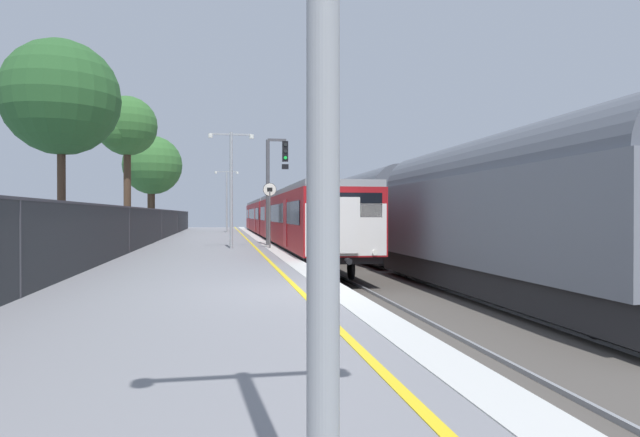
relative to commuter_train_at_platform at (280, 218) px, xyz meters
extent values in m
cube|color=gray|center=(-4.60, -26.68, -1.77)|extent=(6.40, 110.00, 1.00)
cube|color=silver|center=(-1.70, -26.68, -1.26)|extent=(0.60, 110.00, 0.01)
cube|color=yellow|center=(-2.45, -26.68, -1.26)|extent=(0.12, 110.00, 0.01)
cube|color=#4C4742|center=(4.10, -26.68, -2.37)|extent=(11.00, 110.00, 0.20)
cube|color=gray|center=(-0.71, -26.68, -2.23)|extent=(0.07, 110.00, 0.08)
cube|color=gray|center=(0.72, -26.68, -2.23)|extent=(0.07, 110.00, 0.08)
cube|color=gray|center=(3.29, -26.68, -2.23)|extent=(0.07, 110.00, 0.08)
cube|color=gray|center=(4.72, -26.68, -2.23)|extent=(0.07, 110.00, 0.08)
cube|color=maroon|center=(0.00, -10.20, 0.00)|extent=(2.80, 19.92, 2.30)
cube|color=black|center=(0.00, -10.20, -1.27)|extent=(2.64, 19.32, 0.25)
cube|color=gray|center=(0.00, -10.20, 1.27)|extent=(2.68, 19.92, 0.24)
cube|color=black|center=(-1.41, -10.20, 0.30)|extent=(0.02, 18.32, 0.84)
cube|color=red|center=(-1.41, -15.18, -0.10)|extent=(0.03, 1.10, 1.90)
cube|color=red|center=(-1.41, -5.22, -0.10)|extent=(0.03, 1.10, 1.90)
cylinder|color=black|center=(-0.78, -17.56, -1.77)|extent=(0.12, 0.84, 0.84)
cylinder|color=black|center=(0.78, -17.56, -1.77)|extent=(0.12, 0.84, 0.84)
cylinder|color=black|center=(-0.78, -2.84, -1.77)|extent=(0.12, 0.84, 0.84)
cylinder|color=black|center=(0.78, -2.84, -1.77)|extent=(0.12, 0.84, 0.84)
cube|color=maroon|center=(0.00, 10.32, 0.00)|extent=(2.80, 19.92, 2.30)
cube|color=black|center=(0.00, 10.32, -1.27)|extent=(2.64, 19.32, 0.25)
cube|color=gray|center=(0.00, 10.32, 1.27)|extent=(2.68, 19.92, 0.24)
cube|color=black|center=(-1.41, 10.32, 0.30)|extent=(0.02, 18.32, 0.84)
cube|color=red|center=(-1.41, 5.34, -0.10)|extent=(0.03, 1.10, 1.90)
cube|color=red|center=(-1.41, 15.30, -0.10)|extent=(0.03, 1.10, 1.90)
cylinder|color=black|center=(-0.78, 2.96, -1.77)|extent=(0.12, 0.84, 0.84)
cylinder|color=black|center=(0.78, 2.96, -1.77)|extent=(0.12, 0.84, 0.84)
cylinder|color=black|center=(-0.78, 17.68, -1.77)|extent=(0.12, 0.84, 0.84)
cylinder|color=black|center=(0.78, 17.68, -1.77)|extent=(0.12, 0.84, 0.84)
cube|color=silver|center=(0.00, -20.12, -0.25)|extent=(2.70, 0.10, 1.70)
cube|color=black|center=(0.00, -20.13, 0.55)|extent=(2.40, 0.08, 0.80)
cube|color=silver|center=(0.00, -20.26, -0.10)|extent=(0.80, 0.24, 1.80)
cylinder|color=white|center=(-0.95, -20.18, -1.00)|extent=(0.18, 0.06, 0.18)
cylinder|color=white|center=(0.95, -20.18, -1.00)|extent=(0.18, 0.06, 0.18)
cylinder|color=black|center=(0.00, -20.41, -1.25)|extent=(0.20, 0.35, 0.20)
cube|color=black|center=(0.00, 10.32, 1.52)|extent=(0.60, 0.90, 0.20)
cube|color=#232326|center=(4.00, -22.37, -1.64)|extent=(2.30, 14.85, 0.79)
cube|color=slate|center=(4.00, -22.37, 0.07)|extent=(2.60, 14.05, 2.63)
cylinder|color=#515660|center=(4.00, -22.37, 1.38)|extent=(2.39, 13.65, 2.39)
cylinder|color=black|center=(3.22, -27.79, -1.77)|extent=(0.12, 0.84, 0.84)
cylinder|color=black|center=(3.22, -16.94, -1.77)|extent=(0.12, 0.84, 0.84)
cylinder|color=black|center=(4.78, -16.94, -1.77)|extent=(0.12, 0.84, 0.84)
cube|color=#232326|center=(4.00, -6.71, -1.64)|extent=(2.30, 14.85, 0.79)
cube|color=slate|center=(4.00, -6.71, 0.07)|extent=(2.60, 14.05, 2.63)
cylinder|color=#515660|center=(4.00, -6.71, 1.38)|extent=(2.39, 13.65, 2.39)
cylinder|color=black|center=(3.22, -12.14, -1.77)|extent=(0.12, 0.84, 0.84)
cylinder|color=black|center=(4.78, -12.14, -1.77)|extent=(0.12, 0.84, 0.84)
cylinder|color=black|center=(3.22, -1.29, -1.77)|extent=(0.12, 0.84, 0.84)
cylinder|color=black|center=(4.78, -1.29, -1.77)|extent=(0.12, 0.84, 0.84)
cube|color=#232326|center=(4.00, 8.94, -1.64)|extent=(2.30, 14.85, 0.79)
cube|color=slate|center=(4.00, 8.94, 0.07)|extent=(2.60, 14.05, 2.63)
cylinder|color=#515660|center=(4.00, 8.94, 1.38)|extent=(2.39, 13.65, 2.39)
cylinder|color=black|center=(3.22, 3.51, -1.77)|extent=(0.12, 0.84, 0.84)
cylinder|color=black|center=(4.78, 3.51, -1.77)|extent=(0.12, 0.84, 0.84)
cylinder|color=black|center=(3.22, 14.36, -1.77)|extent=(0.12, 0.84, 0.84)
cylinder|color=black|center=(4.78, 14.36, -1.77)|extent=(0.12, 0.84, 0.84)
cylinder|color=#47474C|center=(-1.75, -10.77, 1.31)|extent=(0.18, 0.18, 5.15)
cube|color=#47474C|center=(-1.30, -10.77, 3.89)|extent=(0.90, 0.12, 0.12)
cube|color=black|center=(-0.90, -10.77, 3.34)|extent=(0.28, 0.20, 1.00)
cylinder|color=black|center=(-0.90, -10.89, 3.66)|extent=(0.16, 0.04, 0.16)
cylinder|color=black|center=(-0.90, -10.89, 3.34)|extent=(0.16, 0.04, 0.16)
cylinder|color=#19D83F|center=(-0.90, -10.89, 3.02)|extent=(0.16, 0.04, 0.16)
cube|color=black|center=(-0.90, -10.77, 2.59)|extent=(0.32, 0.16, 0.24)
cylinder|color=#59595B|center=(-1.85, -12.96, 0.02)|extent=(0.08, 0.08, 2.57)
cylinder|color=black|center=(-1.85, -12.97, 1.36)|extent=(0.59, 0.02, 0.59)
cylinder|color=silver|center=(-1.85, -12.98, 1.36)|extent=(0.56, 0.02, 0.56)
cube|color=black|center=(-1.85, -12.99, 1.36)|extent=(0.24, 0.01, 0.18)
cylinder|color=#93999E|center=(-3.54, -12.83, 1.32)|extent=(0.14, 0.14, 5.17)
cube|color=#93999E|center=(-3.09, -12.83, 3.80)|extent=(0.90, 0.08, 0.08)
cylinder|color=silver|center=(-2.64, -12.83, 3.72)|extent=(0.20, 0.20, 0.18)
cube|color=#93999E|center=(-3.99, -12.83, 3.80)|extent=(0.90, 0.08, 0.08)
cylinder|color=silver|center=(-4.44, -12.83, 3.72)|extent=(0.20, 0.20, 0.18)
cylinder|color=#93999E|center=(-3.54, 9.35, 1.35)|extent=(0.14, 0.14, 5.24)
cube|color=#93999E|center=(-3.09, 9.35, 3.87)|extent=(0.90, 0.08, 0.08)
cylinder|color=silver|center=(-2.64, 9.35, 3.79)|extent=(0.20, 0.20, 0.18)
cube|color=#93999E|center=(-3.99, 9.35, 3.87)|extent=(0.90, 0.08, 0.08)
cylinder|color=silver|center=(-4.44, 9.35, 3.79)|extent=(0.20, 0.20, 0.18)
cube|color=#282B2D|center=(-7.55, -26.68, -0.37)|extent=(0.03, 99.00, 1.80)
cube|color=#38383D|center=(-7.55, -26.68, 0.53)|extent=(0.06, 99.00, 0.06)
cylinder|color=#38383D|center=(-7.55, -26.68, -0.37)|extent=(0.07, 0.07, 1.80)
cylinder|color=#38383D|center=(-7.55, -14.99, -0.37)|extent=(0.07, 0.07, 1.80)
cylinder|color=#38383D|center=(-7.55, -3.30, -0.37)|extent=(0.07, 0.07, 1.80)
cylinder|color=#38383D|center=(-7.55, 8.38, -0.37)|extent=(0.07, 0.07, 1.80)
cylinder|color=#38383D|center=(-7.55, 20.07, -0.37)|extent=(0.07, 0.07, 1.80)
cylinder|color=#473323|center=(-9.43, 8.03, 0.83)|extent=(0.37, 0.37, 4.19)
sphere|color=#33662D|center=(-9.43, 8.03, 4.21)|extent=(4.68, 4.68, 4.68)
sphere|color=#33662D|center=(-9.18, 8.32, 3.62)|extent=(3.25, 3.25, 3.25)
cylinder|color=#473323|center=(-8.83, -7.44, 1.39)|extent=(0.37, 0.37, 5.31)
sphere|color=#33662D|center=(-8.83, -7.44, 4.89)|extent=(3.10, 3.10, 3.10)
sphere|color=#33662D|center=(-9.27, -8.00, 4.51)|extent=(1.88, 1.88, 1.88)
cylinder|color=#473323|center=(-10.19, 12.46, 1.04)|extent=(0.40, 0.40, 4.62)
sphere|color=#234C23|center=(-10.19, 12.46, 4.39)|extent=(3.76, 3.76, 3.76)
sphere|color=#234C23|center=(-9.82, 12.99, 3.92)|extent=(2.48, 2.48, 2.48)
cylinder|color=#473323|center=(-10.12, -14.58, 1.16)|extent=(0.31, 0.31, 4.85)
sphere|color=#285628|center=(-10.12, -14.58, 4.81)|extent=(4.48, 4.48, 4.48)
sphere|color=#285628|center=(-10.01, -14.44, 4.25)|extent=(2.87, 2.87, 2.87)
camera|label=1|loc=(-3.96, -37.24, 0.24)|focal=30.49mm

